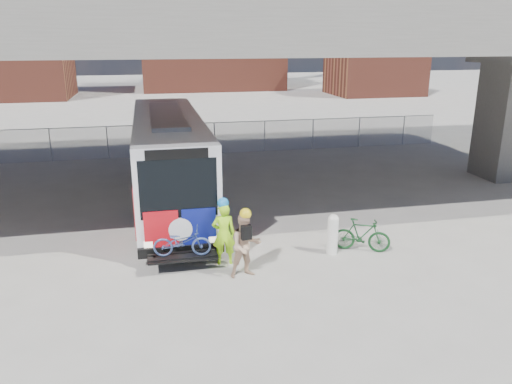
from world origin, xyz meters
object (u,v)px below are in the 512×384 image
object	(u,v)px
bollard	(333,233)
bike_parked	(362,235)
bus	(169,152)
cyclist_tan	(246,245)
cyclist_hivis	(224,232)

from	to	relation	value
bollard	bike_parked	bearing A→B (deg)	0.00
bollard	bike_parked	size ratio (longest dim) A/B	0.73
bus	bollard	size ratio (longest dim) A/B	9.94
bollard	cyclist_tan	xyz separation A→B (m)	(-2.95, -0.95, 0.27)
cyclist_tan	cyclist_hivis	bearing A→B (deg)	108.53
bike_parked	bollard	bearing A→B (deg)	116.07
bollard	cyclist_hivis	world-z (taller)	cyclist_hivis
bus	cyclist_tan	bearing A→B (deg)	-76.73
cyclist_hivis	bike_parked	distance (m)	4.42
bollard	bike_parked	xyz separation A→B (m)	(0.98, 0.00, -0.16)
cyclist_tan	bike_parked	xyz separation A→B (m)	(3.93, 0.95, -0.43)
bike_parked	bus	bearing A→B (deg)	67.80
bus	bike_parked	bearing A→B (deg)	-48.28
bus	cyclist_tan	xyz separation A→B (m)	(1.72, -7.28, -1.15)
cyclist_tan	bus	bearing A→B (deg)	95.39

